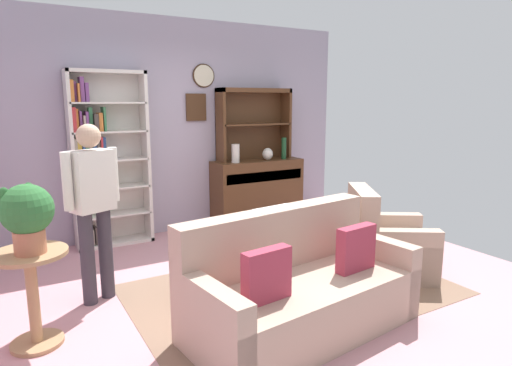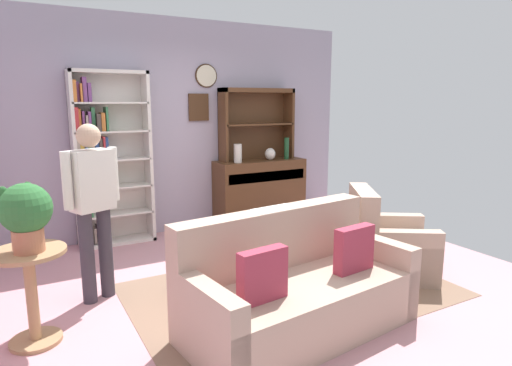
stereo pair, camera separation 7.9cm
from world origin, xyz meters
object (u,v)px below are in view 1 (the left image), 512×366
(vase_tall, at_px, (235,153))
(person_reading, at_px, (93,201))
(bookshelf, at_px, (103,159))
(potted_plant_large, at_px, (27,213))
(sideboard_hutch, at_px, (253,114))
(bottle_wine, at_px, (284,148))
(coffee_table, at_px, (234,251))
(book_stack, at_px, (234,239))
(plant_stand, at_px, (32,288))
(armchair_floral, at_px, (386,246))
(couch_floral, at_px, (298,289))
(vase_round, at_px, (268,154))
(sideboard, at_px, (257,188))

(vase_tall, distance_m, person_reading, 2.52)
(bookshelf, bearing_deg, potted_plant_large, -113.60)
(sideboard_hutch, height_order, vase_tall, sideboard_hutch)
(bottle_wine, bearing_deg, coffee_table, -134.64)
(coffee_table, bearing_deg, book_stack, 63.80)
(sideboard_hutch, height_order, person_reading, sideboard_hutch)
(plant_stand, height_order, person_reading, person_reading)
(armchair_floral, relative_size, potted_plant_large, 2.18)
(plant_stand, relative_size, person_reading, 0.45)
(couch_floral, relative_size, armchair_floral, 1.78)
(bottle_wine, relative_size, person_reading, 0.20)
(couch_floral, bearing_deg, vase_round, 62.99)
(armchair_floral, bearing_deg, couch_floral, -162.27)
(sideboard_hutch, distance_m, book_stack, 2.52)
(armchair_floral, bearing_deg, plant_stand, 174.79)
(bottle_wine, xyz_separation_m, book_stack, (-1.67, -1.66, -0.63))
(bottle_wine, bearing_deg, vase_tall, 179.34)
(plant_stand, bearing_deg, sideboard, 33.48)
(person_reading, bearing_deg, coffee_table, -16.52)
(sideboard_hutch, height_order, potted_plant_large, sideboard_hutch)
(bookshelf, bearing_deg, coffee_table, -67.83)
(plant_stand, bearing_deg, vase_tall, 36.08)
(bottle_wine, distance_m, armchair_floral, 2.35)
(plant_stand, bearing_deg, coffee_table, 6.18)
(bookshelf, distance_m, sideboard, 2.16)
(bookshelf, height_order, sideboard_hutch, bookshelf)
(potted_plant_large, bearing_deg, person_reading, 47.20)
(sideboard_hutch, height_order, book_stack, sideboard_hutch)
(armchair_floral, height_order, plant_stand, armchair_floral)
(armchair_floral, xyz_separation_m, coffee_table, (-1.50, 0.48, 0.06))
(armchair_floral, relative_size, book_stack, 5.18)
(vase_tall, distance_m, plant_stand, 3.31)
(potted_plant_large, bearing_deg, book_stack, 9.29)
(bookshelf, xyz_separation_m, vase_round, (2.22, -0.15, -0.06))
(person_reading, xyz_separation_m, coffee_table, (1.17, -0.35, -0.55))
(vase_round, xyz_separation_m, potted_plant_large, (-3.14, -1.97, -0.01))
(sideboard_hutch, relative_size, armchair_floral, 1.04)
(sideboard_hutch, distance_m, coffee_table, 2.62)
(coffee_table, bearing_deg, sideboard, 54.09)
(plant_stand, distance_m, person_reading, 0.89)
(sideboard_hutch, distance_m, vase_tall, 0.67)
(armchair_floral, bearing_deg, bookshelf, 133.72)
(sideboard_hutch, distance_m, potted_plant_large, 3.74)
(bottle_wine, xyz_separation_m, armchair_floral, (-0.21, -2.20, -0.78))
(vase_round, bearing_deg, coffee_table, -129.56)
(sideboard_hutch, relative_size, vase_tall, 4.35)
(vase_tall, xyz_separation_m, book_stack, (-0.89, -1.67, -0.60))
(person_reading, bearing_deg, vase_tall, 33.49)
(potted_plant_large, distance_m, person_reading, 0.78)
(bookshelf, bearing_deg, sideboard_hutch, 0.71)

